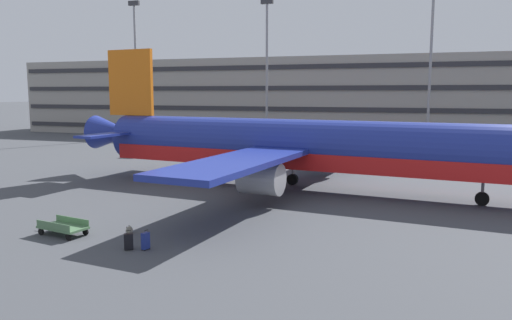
{
  "coord_description": "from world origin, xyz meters",
  "views": [
    {
      "loc": [
        9.8,
        -36.75,
        7.46
      ],
      "look_at": [
        -0.65,
        -5.95,
        3.0
      ],
      "focal_mm": 34.65,
      "sensor_mm": 36.0,
      "label": 1
    }
  ],
  "objects_px": {
    "baggage_cart": "(63,227)",
    "suitcase_purple": "(146,241)",
    "suitcase_scuffed": "(129,241)",
    "backpack_orange": "(129,230)",
    "airliner": "(297,147)"
  },
  "relations": [
    {
      "from": "suitcase_purple",
      "to": "backpack_orange",
      "type": "distance_m",
      "value": 3.03
    },
    {
      "from": "backpack_orange",
      "to": "suitcase_purple",
      "type": "bearing_deg",
      "value": -42.58
    },
    {
      "from": "suitcase_scuffed",
      "to": "baggage_cart",
      "type": "xyz_separation_m",
      "value": [
        -4.68,
        1.03,
        0.0
      ]
    },
    {
      "from": "airliner",
      "to": "baggage_cart",
      "type": "height_order",
      "value": "airliner"
    },
    {
      "from": "suitcase_purple",
      "to": "suitcase_scuffed",
      "type": "bearing_deg",
      "value": -160.17
    },
    {
      "from": "backpack_orange",
      "to": "baggage_cart",
      "type": "height_order",
      "value": "baggage_cart"
    },
    {
      "from": "suitcase_purple",
      "to": "baggage_cart",
      "type": "xyz_separation_m",
      "value": [
        -5.43,
        0.76,
        -0.02
      ]
    },
    {
      "from": "backpack_orange",
      "to": "baggage_cart",
      "type": "bearing_deg",
      "value": -158.21
    },
    {
      "from": "suitcase_scuffed",
      "to": "baggage_cart",
      "type": "height_order",
      "value": "suitcase_scuffed"
    },
    {
      "from": "baggage_cart",
      "to": "airliner",
      "type": "bearing_deg",
      "value": 61.78
    },
    {
      "from": "airliner",
      "to": "baggage_cart",
      "type": "relative_size",
      "value": 11.84
    },
    {
      "from": "baggage_cart",
      "to": "suitcase_purple",
      "type": "bearing_deg",
      "value": -7.99
    },
    {
      "from": "airliner",
      "to": "suitcase_scuffed",
      "type": "bearing_deg",
      "value": -102.95
    },
    {
      "from": "suitcase_scuffed",
      "to": "backpack_orange",
      "type": "bearing_deg",
      "value": 122.43
    },
    {
      "from": "airliner",
      "to": "baggage_cart",
      "type": "bearing_deg",
      "value": -118.22
    }
  ]
}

